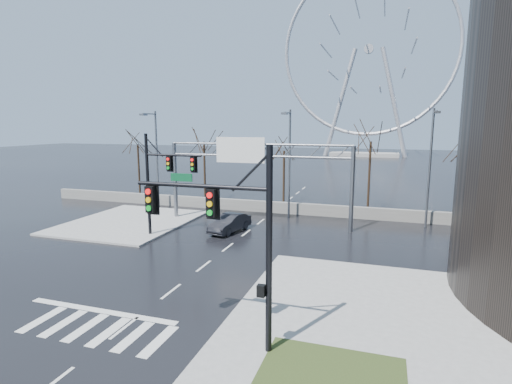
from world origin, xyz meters
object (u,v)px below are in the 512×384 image
at_px(signal_mast_near, 234,228).
at_px(sign_gantry, 253,166).
at_px(ferris_wheel, 368,56).
at_px(signal_mast_far, 160,176).
at_px(car, 230,223).

bearing_deg(signal_mast_near, sign_gantry, 106.19).
bearing_deg(ferris_wheel, signal_mast_far, -97.20).
height_order(ferris_wheel, car, ferris_wheel).
bearing_deg(car, sign_gantry, 83.29).
relative_size(signal_mast_far, sign_gantry, 0.49).
xyz_separation_m(ferris_wheel, car, (-6.40, -83.03, -25.41)).
distance_m(sign_gantry, ferris_wheel, 82.91).
bearing_deg(ferris_wheel, sign_gantry, -93.84).
bearing_deg(sign_gantry, car, -108.99).
distance_m(signal_mast_near, car, 17.78).
xyz_separation_m(signal_mast_far, sign_gantry, (5.49, 6.00, 0.35)).
distance_m(signal_mast_far, ferris_wheel, 89.30).
height_order(signal_mast_far, car, signal_mast_far).
bearing_deg(signal_mast_near, car, 112.24).
bearing_deg(signal_mast_near, signal_mast_far, 130.26).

